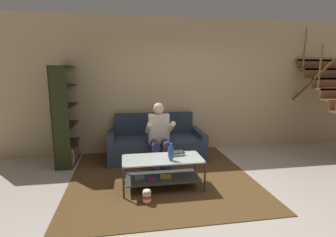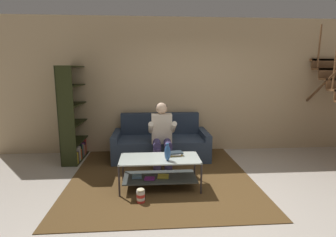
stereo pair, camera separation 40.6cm
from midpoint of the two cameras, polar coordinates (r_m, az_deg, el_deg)
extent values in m
plane|color=#B9AFA2|center=(3.90, 7.87, -17.04)|extent=(16.80, 16.80, 0.00)
cube|color=tan|center=(5.86, 0.94, 7.07)|extent=(8.40, 0.12, 2.90)
cube|color=brown|center=(6.73, 30.33, 7.51)|extent=(1.05, 0.27, 0.04)
cube|color=brown|center=(6.64, 30.95, 6.72)|extent=(1.05, 0.02, 0.20)
cube|color=brown|center=(6.94, 29.07, 9.36)|extent=(1.05, 0.27, 0.04)
cube|color=brown|center=(6.84, 29.65, 8.62)|extent=(1.05, 0.02, 0.20)
cube|color=brown|center=(7.15, 27.86, 11.10)|extent=(1.05, 0.27, 0.04)
cube|color=brown|center=(7.05, 28.42, 10.41)|extent=(1.05, 0.02, 0.20)
cylinder|color=brown|center=(6.22, 28.65, 9.99)|extent=(0.04, 0.04, 0.90)
cylinder|color=brown|center=(6.67, 26.07, 13.68)|extent=(0.04, 0.04, 0.90)
cube|color=#2D3A4E|center=(5.42, -4.72, -6.48)|extent=(1.67, 0.90, 0.44)
cube|color=#263142|center=(5.66, -5.11, -1.10)|extent=(1.67, 0.18, 0.46)
cube|color=#2D3A4E|center=(5.41, -14.32, -6.16)|extent=(0.13, 0.90, 0.56)
cube|color=#2D3A4E|center=(5.55, 4.60, -5.44)|extent=(0.13, 0.90, 0.56)
cylinder|color=#3B3360|center=(4.70, -5.12, -9.19)|extent=(0.14, 0.14, 0.44)
cylinder|color=#3B3360|center=(4.72, -2.67, -9.08)|extent=(0.14, 0.14, 0.44)
cylinder|color=#3B3360|center=(4.79, -5.35, -5.54)|extent=(0.14, 0.42, 0.14)
cylinder|color=#3B3360|center=(4.81, -2.96, -5.45)|extent=(0.14, 0.42, 0.14)
cube|color=beige|center=(4.94, -4.42, -2.21)|extent=(0.38, 0.22, 0.56)
cylinder|color=beige|center=(4.74, -6.68, -2.10)|extent=(0.09, 0.49, 0.31)
cylinder|color=beige|center=(4.78, -1.80, -1.94)|extent=(0.09, 0.49, 0.31)
sphere|color=beige|center=(4.87, -4.49, 2.19)|extent=(0.21, 0.21, 0.21)
ellipsoid|color=black|center=(4.89, -4.51, 2.52)|extent=(0.21, 0.21, 0.13)
cube|color=#B4C1B9|center=(4.03, -4.16, -8.76)|extent=(1.21, 0.57, 0.02)
cube|color=#393E3C|center=(4.14, -4.10, -12.72)|extent=(1.11, 0.53, 0.02)
cylinder|color=#342D2F|center=(3.85, -12.75, -13.62)|extent=(0.03, 0.03, 0.48)
cylinder|color=#342D2F|center=(3.96, 5.06, -12.71)|extent=(0.03, 0.03, 0.48)
cylinder|color=#342D2F|center=(4.35, -12.39, -10.72)|extent=(0.03, 0.03, 0.48)
cylinder|color=#342D2F|center=(4.45, 3.26, -10.01)|extent=(0.03, 0.03, 0.48)
cube|color=#6D97B7|center=(4.10, -9.11, -12.65)|extent=(0.15, 0.12, 0.03)
cube|color=purple|center=(4.04, -6.29, -13.04)|extent=(0.16, 0.13, 0.02)
cube|color=gold|center=(4.12, -3.37, -12.52)|extent=(0.19, 0.17, 0.02)
cube|color=#543B1D|center=(4.75, -4.31, -11.72)|extent=(3.00, 3.38, 0.01)
cube|color=#6B6952|center=(4.75, -4.31, -11.70)|extent=(1.65, 1.86, 0.00)
ellipsoid|color=#295593|center=(3.88, -2.37, -7.51)|extent=(0.09, 0.09, 0.24)
cylinder|color=#295593|center=(3.85, -2.38, -5.84)|extent=(0.04, 0.04, 0.05)
cube|color=gold|center=(4.16, -1.04, -7.84)|extent=(0.24, 0.16, 0.02)
cube|color=silver|center=(4.14, -1.14, -7.64)|extent=(0.23, 0.17, 0.02)
cube|color=#212E36|center=(4.14, -0.93, -7.39)|extent=(0.26, 0.19, 0.02)
cube|color=black|center=(5.05, -24.62, -0.26)|extent=(0.30, 0.03, 1.88)
cube|color=black|center=(5.92, -22.18, 1.37)|extent=(0.30, 0.03, 1.88)
cube|color=black|center=(5.52, -24.71, 0.58)|extent=(0.04, 0.94, 1.88)
cube|color=black|center=(5.70, -22.63, -8.62)|extent=(0.32, 0.91, 0.02)
cube|color=black|center=(5.60, -22.89, -5.07)|extent=(0.32, 0.91, 0.02)
cube|color=black|center=(5.52, -23.17, -1.30)|extent=(0.32, 0.91, 0.02)
cube|color=black|center=(5.46, -23.45, 2.56)|extent=(0.32, 0.91, 0.02)
cube|color=black|center=(5.42, -23.73, 6.50)|extent=(0.32, 0.91, 0.02)
cube|color=black|center=(5.42, -24.02, 10.35)|extent=(0.32, 0.91, 0.02)
cube|color=#262424|center=(5.29, -23.73, -8.89)|extent=(0.24, 0.06, 0.21)
cube|color=gold|center=(5.33, -23.67, -8.62)|extent=(0.26, 0.04, 0.23)
cube|color=gold|center=(5.37, -23.29, -8.52)|extent=(0.21, 0.06, 0.22)
cube|color=#252334|center=(5.42, -23.15, -8.35)|extent=(0.21, 0.04, 0.21)
cube|color=silver|center=(5.46, -23.32, -7.88)|extent=(0.27, 0.05, 0.27)
cube|color=silver|center=(5.51, -23.22, -7.61)|extent=(0.27, 0.04, 0.29)
cube|color=gold|center=(5.54, -22.73, -7.60)|extent=(0.20, 0.03, 0.27)
cube|color=red|center=(5.60, -22.64, -7.77)|extent=(0.21, 0.05, 0.20)
cube|color=#1D2536|center=(5.64, -22.86, -7.11)|extent=(0.28, 0.04, 0.30)
cube|color=#3A954C|center=(5.68, -22.45, -7.18)|extent=(0.22, 0.05, 0.26)
cube|color=purple|center=(5.72, -22.44, -7.11)|extent=(0.24, 0.03, 0.25)
cube|color=gold|center=(5.76, -22.52, -7.01)|extent=(0.27, 0.05, 0.25)
cube|color=purple|center=(5.79, -22.41, -6.78)|extent=(0.27, 0.04, 0.27)
cube|color=orange|center=(5.85, -22.13, -6.95)|extent=(0.24, 0.06, 0.21)
cube|color=#222031|center=(5.88, -21.95, -6.53)|extent=(0.22, 0.03, 0.27)
cube|color=red|center=(5.91, -21.84, -6.18)|extent=(0.21, 0.04, 0.32)
cylinder|color=red|center=(3.77, -7.83, -17.69)|extent=(0.11, 0.11, 0.04)
cylinder|color=white|center=(3.75, -7.84, -17.11)|extent=(0.11, 0.11, 0.04)
cylinder|color=red|center=(3.73, -7.86, -16.52)|extent=(0.11, 0.11, 0.04)
cylinder|color=white|center=(3.71, -7.88, -15.92)|extent=(0.11, 0.11, 0.04)
ellipsoid|color=beige|center=(3.69, -7.89, -15.42)|extent=(0.11, 0.11, 0.04)
camera|label=1|loc=(0.20, -92.71, -0.50)|focal=28.00mm
camera|label=2|loc=(0.20, 87.29, 0.50)|focal=28.00mm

